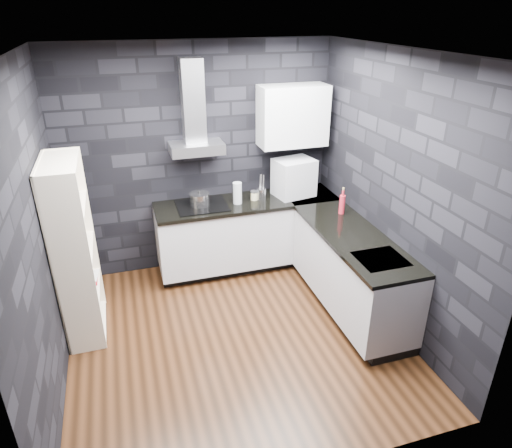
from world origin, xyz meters
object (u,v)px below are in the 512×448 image
storage_jar (254,196)px  fruit_bowl (73,255)px  bookshelf (75,251)px  pot (200,200)px  red_bottle (342,205)px  utensil_crock (261,194)px  appliance_garage (294,178)px  glass_vase (237,193)px

storage_jar → fruit_bowl: (-2.01, -0.85, -0.01)m
bookshelf → fruit_bowl: bearing=-77.4°
pot → red_bottle: size_ratio=1.03×
storage_jar → utensil_crock: bearing=-12.3°
red_bottle → appliance_garage: bearing=114.9°
appliance_garage → pot: bearing=169.6°
glass_vase → bookshelf: bookshelf is taller
bookshelf → fruit_bowl: bookshelf is taller
glass_vase → storage_jar: size_ratio=2.62×
pot → appliance_garage: size_ratio=0.49×
glass_vase → appliance_garage: 0.74m
bookshelf → utensil_crock: bearing=30.8°
pot → storage_jar: size_ratio=2.28×
fruit_bowl → bookshelf: bearing=90.0°
pot → fruit_bowl: bearing=-147.5°
utensil_crock → appliance_garage: (0.42, 0.03, 0.15)m
storage_jar → red_bottle: 1.06m
appliance_garage → red_bottle: bearing=-75.6°
pot → red_bottle: bearing=-24.5°
utensil_crock → red_bottle: red_bottle is taller
glass_vase → red_bottle: size_ratio=1.19×
red_bottle → fruit_bowl: size_ratio=0.97×
storage_jar → bookshelf: 2.13m
utensil_crock → appliance_garage: bearing=4.0°
red_bottle → glass_vase: bearing=149.0°
glass_vase → fruit_bowl: size_ratio=1.15×
glass_vase → utensil_crock: glass_vase is taller
appliance_garage → fruit_bowl: 2.67m
storage_jar → fruit_bowl: 2.18m
glass_vase → fruit_bowl: (-1.79, -0.81, -0.09)m
glass_vase → storage_jar: 0.23m
pot → red_bottle: 1.63m
fruit_bowl → storage_jar: bearing=23.0°
appliance_garage → bookshelf: bookshelf is taller
utensil_crock → bookshelf: 2.20m
storage_jar → bookshelf: bookshelf is taller
pot → fruit_bowl: pot is taller
glass_vase → storage_jar: bearing=11.0°
storage_jar → red_bottle: red_bottle is taller
storage_jar → appliance_garage: appliance_garage is taller
appliance_garage → storage_jar: bearing=170.7°
red_bottle → bookshelf: (-2.83, -0.04, -0.11)m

